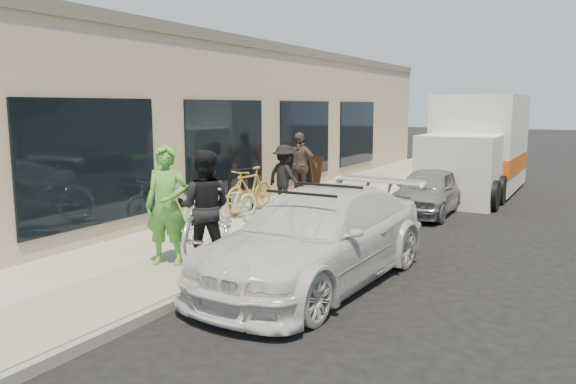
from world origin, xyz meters
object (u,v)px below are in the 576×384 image
at_px(cruiser_bike_b, 230,201).
at_px(bystander_b, 299,166).
at_px(sedan_white, 317,237).
at_px(sedan_silver, 428,191).
at_px(woman_rider, 167,206).
at_px(man_standing, 204,207).
at_px(sandwich_board, 308,174).
at_px(bike_rack, 241,186).
at_px(cruiser_bike_a, 203,203).
at_px(moving_truck, 477,150).
at_px(tandem_bike, 209,218).
at_px(cruiser_bike_c, 250,190).
at_px(bystander_a, 284,176).

bearing_deg(cruiser_bike_b, bystander_b, 103.79).
height_order(sedan_white, sedan_silver, sedan_white).
bearing_deg(cruiser_bike_b, woman_rider, -56.57).
height_order(woman_rider, man_standing, woman_rider).
bearing_deg(sandwich_board, sedan_silver, 2.64).
bearing_deg(sedan_silver, sandwich_board, 165.80).
height_order(bike_rack, cruiser_bike_a, bike_rack).
height_order(moving_truck, cruiser_bike_a, moving_truck).
xyz_separation_m(sandwich_board, cruiser_bike_b, (0.40, -4.43, -0.11)).
bearing_deg(sandwich_board, bystander_b, -56.10).
distance_m(bike_rack, bystander_b, 2.15).
relative_size(woman_rider, cruiser_bike_a, 1.20).
bearing_deg(woman_rider, sandwich_board, 79.41).
relative_size(sedan_white, cruiser_bike_b, 3.16).
relative_size(sedan_white, tandem_bike, 2.07).
relative_size(cruiser_bike_b, bystander_b, 0.87).
xyz_separation_m(moving_truck, tandem_bike, (-2.29, -9.94, -0.52)).
relative_size(bike_rack, moving_truck, 0.17).
relative_size(cruiser_bike_b, cruiser_bike_c, 0.89).
bearing_deg(moving_truck, bystander_a, -121.50).
xyz_separation_m(bike_rack, cruiser_bike_b, (0.35, -0.95, -0.20)).
height_order(moving_truck, bystander_a, moving_truck).
bearing_deg(woman_rider, man_standing, 9.95).
bearing_deg(cruiser_bike_c, woman_rider, -70.42).
relative_size(cruiser_bike_a, bystander_b, 0.87).
relative_size(moving_truck, bystander_a, 3.91).
bearing_deg(woman_rider, cruiser_bike_a, 95.32).
xyz_separation_m(sedan_silver, cruiser_bike_b, (-3.28, -3.53, -0.00)).
distance_m(bike_rack, sedan_silver, 4.46).
xyz_separation_m(bystander_a, bystander_b, (-0.22, 1.15, 0.12)).
xyz_separation_m(man_standing, cruiser_bike_a, (-1.77, 2.22, -0.42)).
height_order(moving_truck, tandem_bike, moving_truck).
relative_size(tandem_bike, cruiser_bike_a, 1.52).
bearing_deg(bystander_b, moving_truck, 46.50).
xyz_separation_m(sandwich_board, sedan_white, (3.71, -6.94, 0.02)).
relative_size(woman_rider, cruiser_bike_c, 1.07).
distance_m(tandem_bike, woman_rider, 0.84).
bearing_deg(sedan_white, sandwich_board, 122.06).
height_order(sedan_white, man_standing, man_standing).
xyz_separation_m(moving_truck, bystander_a, (-3.37, -5.55, -0.38)).
bearing_deg(bystander_b, woman_rider, -84.55).
height_order(bike_rack, tandem_bike, tandem_bike).
bearing_deg(man_standing, sedan_silver, -128.72).
bearing_deg(cruiser_bike_a, moving_truck, 55.42).
bearing_deg(sedan_white, cruiser_bike_c, 138.66).
relative_size(bike_rack, sedan_white, 0.21).
distance_m(sedan_white, tandem_bike, 1.98).
xyz_separation_m(tandem_bike, woman_rider, (-0.22, -0.75, 0.31)).
bearing_deg(sedan_silver, cruiser_bike_a, -129.61).
bearing_deg(bike_rack, sedan_white, -43.40).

